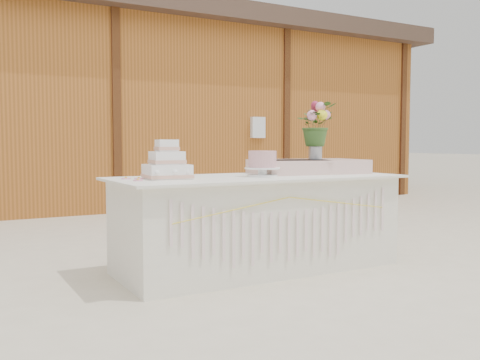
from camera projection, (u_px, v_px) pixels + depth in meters
ground at (258, 268)px, 4.44m from camera, size 80.00×80.00×0.00m
barn at (83, 107)px, 9.53m from camera, size 12.60×4.60×3.30m
cake_table at (258, 222)px, 4.41m from camera, size 2.40×1.00×0.77m
wedding_cake at (167, 165)px, 4.07m from camera, size 0.36×0.36×0.30m
pink_cake_stand at (262, 162)px, 4.33m from camera, size 0.29×0.29×0.21m
satin_runner at (308, 166)px, 4.79m from camera, size 1.05×0.69×0.12m
flower_vase at (315, 150)px, 4.83m from camera, size 0.12×0.12×0.17m
bouquet at (316, 119)px, 4.81m from camera, size 0.43×0.40×0.40m
loose_flowers at (132, 178)px, 3.97m from camera, size 0.17×0.35×0.02m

